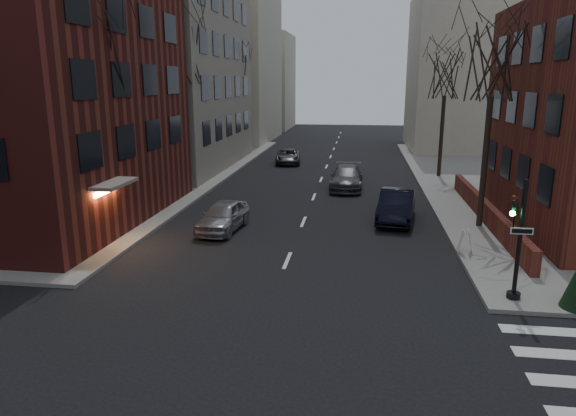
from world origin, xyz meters
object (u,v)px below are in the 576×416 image
Objects in this scene: car_lane_gray at (347,178)px; sandwich_board at (465,241)px; car_lane_far at (288,156)px; tree_left_a at (92,49)px; car_lane_silver at (223,216)px; traffic_signal at (517,248)px; streetlamp_near at (175,131)px; parked_sedan at (396,206)px; tree_right_b at (446,75)px; tree_right_a at (494,61)px; streetlamp_far at (247,112)px; tree_left_c at (235,71)px; tree_left_b at (184,53)px.

sandwich_board is at bearing -67.41° from car_lane_gray.
tree_left_a is at bearing -109.27° from car_lane_far.
car_lane_far is at bearing 77.21° from tree_left_a.
traffic_signal is at bearing -25.22° from car_lane_silver.
streetlamp_near is 13.79m from parked_sedan.
tree_right_b reaches higher than sandwich_board.
parked_sedan reaches higher than car_lane_silver.
car_lane_gray is 1.15× the size of car_lane_far.
streetlamp_far is at bearing 125.31° from tree_right_a.
tree_left_a is 1.63× the size of streetlamp_far.
tree_left_c is 19.34m from tree_right_b.
tree_right_a is 14.01m from tree_right_b.
tree_left_b reaches higher than tree_right_a.
traffic_signal reaches higher than parked_sedan.
streetlamp_far reaches higher than car_lane_silver.
tree_right_b is at bearing 30.47° from streetlamp_near.
car_lane_silver is (5.07, -10.10, -8.19)m from tree_left_b.
car_lane_gray is 11.74m from car_lane_far.
tree_left_c reaches higher than sandwich_board.
tree_right_a is at bearing -4.83° from parked_sedan.
car_lane_gray is at bearing -143.19° from tree_right_b.
tree_left_b is at bearing 147.57° from sandwich_board.
tree_left_c is 2.12× the size of car_lane_far.
tree_right_a reaches higher than tree_right_b.
streetlamp_near is at bearing -149.53° from tree_right_b.
tree_right_a is (17.60, 4.00, -0.44)m from tree_left_a.
car_lane_gray is at bearing 25.68° from streetlamp_near.
tree_right_b reaches higher than streetlamp_near.
traffic_signal is 0.87× the size of car_lane_far.
tree_left_b is 1.72× the size of streetlamp_near.
car_lane_gray is (5.70, 10.99, 0.04)m from car_lane_silver.
streetlamp_near is (-17.00, 4.00, -3.79)m from tree_right_a.
streetlamp_near is (-17.00, -10.00, -3.35)m from tree_right_b.
traffic_signal is 24.87m from tree_left_b.
sandwich_board is at bearing -108.90° from tree_right_a.
tree_right_a is 2.29× the size of car_lane_silver.
car_lane_silver is at bearing -116.73° from car_lane_gray.
streetlamp_far is (0.60, 2.00, -3.79)m from tree_left_c.
tree_left_c is at bearing 130.11° from car_lane_gray.
tree_right_b is at bearing 90.47° from sandwich_board.
tree_left_b is 6.18m from streetlamp_near.
tree_right_a is at bearing 12.80° from tree_left_a.
tree_left_b is 2.54× the size of car_lane_silver.
sandwich_board is at bearing -61.36° from streetlamp_far.
parked_sedan reaches higher than car_lane_gray.
car_lane_far is (4.68, 15.27, -3.60)m from streetlamp_near.
tree_left_b is at bearing 160.01° from parked_sedan.
tree_left_b reaches higher than tree_left_c.
tree_left_c reaches higher than car_lane_gray.
tree_left_a is 10.70× the size of sandwich_board.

